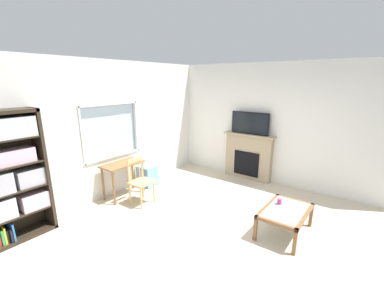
# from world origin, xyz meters

# --- Properties ---
(ground) EXTENTS (6.01, 5.97, 0.02)m
(ground) POSITION_xyz_m (0.00, 0.00, -0.01)
(ground) COLOR beige
(wall_back_with_window) EXTENTS (5.01, 0.15, 2.75)m
(wall_back_with_window) POSITION_xyz_m (0.01, 2.48, 1.38)
(wall_back_with_window) COLOR silver
(wall_back_with_window) RESTS_ON ground
(wall_right) EXTENTS (0.12, 5.17, 2.75)m
(wall_right) POSITION_xyz_m (2.57, 0.00, 1.37)
(wall_right) COLOR silver
(wall_right) RESTS_ON ground
(bookshelf) EXTENTS (0.90, 0.38, 1.96)m
(bookshelf) POSITION_xyz_m (-2.02, 2.24, 1.05)
(bookshelf) COLOR #2D2319
(bookshelf) RESTS_ON ground
(desk_under_window) EXTENTS (0.85, 0.44, 0.73)m
(desk_under_window) POSITION_xyz_m (-0.11, 2.13, 0.60)
(desk_under_window) COLOR brown
(desk_under_window) RESTS_ON ground
(wooden_chair) EXTENTS (0.42, 0.40, 0.90)m
(wooden_chair) POSITION_xyz_m (-0.11, 1.62, 0.46)
(wooden_chair) COLOR tan
(wooden_chair) RESTS_ON ground
(plastic_drawer_unit) EXTENTS (0.35, 0.40, 0.47)m
(plastic_drawer_unit) POSITION_xyz_m (0.60, 2.18, 0.23)
(plastic_drawer_unit) COLOR #72ADDB
(plastic_drawer_unit) RESTS_ON ground
(fireplace) EXTENTS (0.26, 1.26, 1.12)m
(fireplace) POSITION_xyz_m (2.41, 0.53, 0.56)
(fireplace) COLOR tan
(fireplace) RESTS_ON ground
(tv) EXTENTS (0.06, 0.93, 0.52)m
(tv) POSITION_xyz_m (2.39, 0.53, 1.38)
(tv) COLOR black
(tv) RESTS_ON fireplace
(coffee_table) EXTENTS (0.97, 0.63, 0.41)m
(coffee_table) POSITION_xyz_m (0.54, -0.99, 0.35)
(coffee_table) COLOR #8C9E99
(coffee_table) RESTS_ON ground
(sippy_cup) EXTENTS (0.07, 0.07, 0.09)m
(sippy_cup) POSITION_xyz_m (0.67, -0.85, 0.45)
(sippy_cup) COLOR #DB3D84
(sippy_cup) RESTS_ON coffee_table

